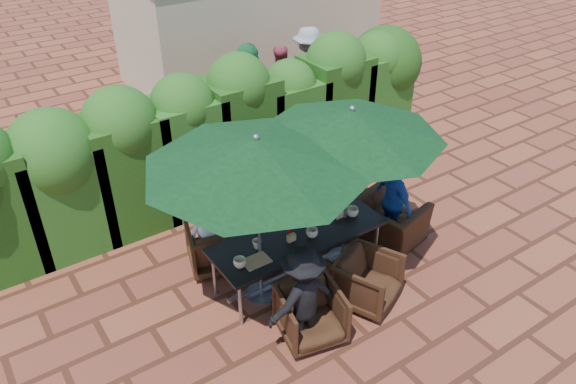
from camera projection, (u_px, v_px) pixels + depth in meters
ground at (294, 265)px, 8.24m from camera, size 80.00×80.00×0.00m
dining_table at (298, 239)px, 7.66m from camera, size 2.47×0.90×0.75m
umbrella_left at (257, 153)px, 6.52m from camera, size 2.78×2.78×2.46m
umbrella_right at (351, 124)px, 7.18m from camera, size 2.48×2.48×2.46m
chair_far_left at (215, 243)px, 8.05m from camera, size 0.93×0.90×0.78m
chair_far_mid at (257, 218)px, 8.54m from camera, size 0.97×0.94×0.81m
chair_far_right at (312, 207)px, 8.88m from camera, size 0.79×0.76×0.71m
chair_near_left at (311, 313)px, 6.89m from camera, size 0.88×0.84×0.77m
chair_near_right at (368, 278)px, 7.41m from camera, size 0.98×0.96×0.78m
chair_end_right at (389, 215)px, 8.55m from camera, size 0.87×1.13×0.88m
adult_far_left at (208, 236)px, 7.89m from camera, size 0.60×0.42×1.13m
adult_far_mid at (255, 209)px, 8.31m from camera, size 0.51×0.44×1.30m
adult_far_right at (306, 187)px, 8.71m from camera, size 0.78×0.62×1.42m
adult_near_left at (303, 298)px, 6.65m from camera, size 0.91×0.42×1.41m
adult_end_right at (394, 202)px, 8.40m from camera, size 0.51×0.86×1.39m
child_left at (238, 224)px, 8.38m from camera, size 0.36×0.32×0.83m
child_right at (279, 210)px, 8.72m from camera, size 0.34×0.29×0.81m
pedestrian_a at (249, 86)px, 11.61m from camera, size 1.68×1.58×1.82m
pedestrian_b at (279, 83)px, 12.00m from camera, size 0.80×0.50×1.64m
pedestrian_c at (308, 71)px, 12.25m from camera, size 1.34×0.99×1.91m
cup_a at (240, 263)px, 7.02m from camera, size 0.16×0.16×0.13m
cup_b at (257, 244)px, 7.35m from camera, size 0.13×0.13×0.12m
cup_c at (312, 233)px, 7.55m from camera, size 0.16×0.16×0.13m
cup_d at (319, 211)px, 7.97m from camera, size 0.14×0.14×0.13m
cup_e at (352, 212)px, 7.95m from camera, size 0.17×0.17×0.14m
ketchup_bottle at (289, 232)px, 7.53m from camera, size 0.04×0.04×0.17m
sauce_bottle at (289, 227)px, 7.61m from camera, size 0.04×0.04×0.17m
serving_tray at (256, 261)px, 7.14m from camera, size 0.35×0.25×0.02m
number_block_left at (291, 238)px, 7.48m from camera, size 0.12×0.06×0.10m
number_block_right at (339, 215)px, 7.93m from camera, size 0.12×0.06×0.10m
hedge_wall at (198, 129)px, 9.00m from camera, size 9.10×1.60×2.45m
building at (249, 11)px, 13.88m from camera, size 6.20×3.08×3.20m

